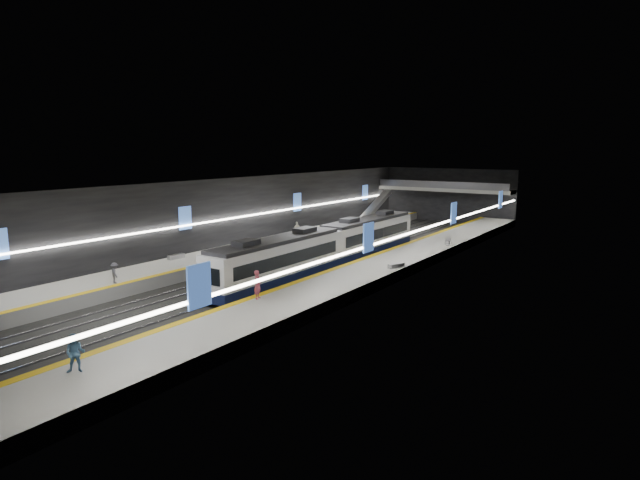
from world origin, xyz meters
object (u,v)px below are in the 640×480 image
Objects in this scene: bench_right_far at (448,241)px; passenger_left_b at (115,273)px; train at (328,246)px; escalator at (376,205)px; passenger_right_b at (75,354)px; bench_left_near at (176,257)px; bench_right_near at (396,266)px; bench_left_far at (299,230)px; passenger_left_a at (297,229)px; passenger_right_a at (258,285)px.

passenger_left_b is (-14.65, -30.40, 0.57)m from bench_right_far.
passenger_left_b is (-8.32, -16.70, -0.40)m from train.
escalator reaches higher than passenger_right_b.
bench_left_near is 1.07× the size of bench_right_near.
passenger_left_a is (1.77, -2.80, 0.64)m from bench_left_far.
escalator is 4.34× the size of bench_right_far.
train reaches higher than passenger_left_b.
escalator is 57.57m from passenger_right_b.
bench_right_near is 0.81× the size of passenger_right_a.
bench_right_near is at bearing 79.90° from passenger_left_a.
bench_left_near is at bearing -92.39° from escalator.
bench_right_near is (16.93, -28.14, -1.71)m from escalator.
train is 14.27m from passenger_right_a.
train is at bearing -160.13° from bench_right_near.
train is at bearing -92.42° from passenger_left_b.
escalator is 17.32m from bench_left_far.
bench_right_far reaches higher than bench_left_near.
passenger_left_b is at bearing -132.51° from bench_right_far.
passenger_right_b is (15.61, -38.57, 0.68)m from bench_left_far.
bench_right_near is 0.91× the size of passenger_left_a.
bench_right_far is (6.33, 13.70, -0.97)m from train.
passenger_right_a reaches higher than passenger_right_b.
escalator reaches higher than bench_left_near.
bench_left_near is at bearing -136.20° from bench_right_near.
escalator is at bearing 121.88° from bench_right_far.
passenger_left_a reaches higher than bench_left_near.
train reaches higher than bench_right_far.
passenger_right_a is (13.34, -41.94, -0.92)m from escalator.
passenger_right_b is at bearing -75.01° from bench_right_near.
passenger_right_b reaches higher than bench_left_near.
passenger_right_a is (14.84, -5.84, 0.78)m from bench_left_near.
train reaches higher than passenger_right_b.
train is 16.03× the size of bench_left_far.
bench_right_near is (6.93, -0.07, -1.00)m from train.
bench_left_far is 21.27m from bench_right_near.
bench_right_near is at bearing -58.97° from escalator.
bench_left_far is 1.18× the size of bench_right_near.
bench_right_far is (17.64, 2.82, -0.00)m from bench_left_far.
train is 12.51m from passenger_left_a.
bench_right_near is at bearing -33.05° from passenger_right_a.
bench_left_far is at bearing -59.75° from passenger_left_b.
bench_left_far is (-1.31, -17.19, -1.67)m from escalator.
passenger_right_b is (14.30, -55.75, -0.99)m from escalator.
bench_left_far is 17.87m from bench_right_far.
bench_right_far is at bearing 51.31° from bench_left_near.
escalator is at bearing -162.47° from passenger_left_a.
train is 16.51× the size of passenger_right_b.
train is 7.00m from bench_right_near.
bench_right_near is 0.87× the size of passenger_right_b.
bench_left_near is at bearing 85.47° from passenger_right_b.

